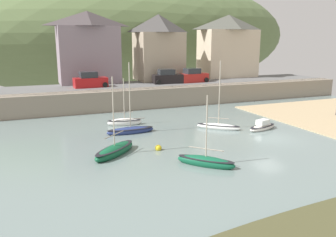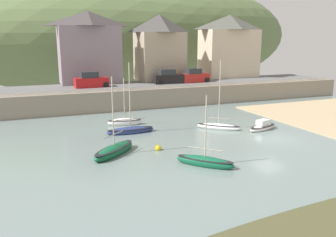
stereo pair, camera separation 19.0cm
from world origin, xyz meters
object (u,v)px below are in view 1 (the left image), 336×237
(waterfront_building_right, at_px, (228,46))
(fishing_boat_green, at_px, (218,126))
(waterfront_building_left, at_px, (88,47))
(sailboat_white_hull, at_px, (115,150))
(sailboat_nearest_shore, at_px, (262,127))
(waterfront_building_centre, at_px, (159,47))
(parked_car_end_of_row, at_px, (193,76))
(parked_car_by_wall, at_px, (168,77))
(parked_car_near_slipway, at_px, (90,81))
(rowboat_small_beached, at_px, (131,130))
(dinghy_open_wooden, at_px, (206,161))
(mooring_buoy, at_px, (158,148))
(sailboat_far_left, at_px, (125,122))

(waterfront_building_right, relative_size, fishing_boat_green, 1.47)
(waterfront_building_left, xyz_separation_m, waterfront_building_right, (21.88, 0.00, 0.04))
(sailboat_white_hull, xyz_separation_m, sailboat_nearest_shore, (14.55, 1.90, -0.03))
(waterfront_building_centre, bearing_deg, parked_car_end_of_row, -52.56)
(sailboat_nearest_shore, xyz_separation_m, parked_car_end_of_row, (1.64, 18.02, 2.94))
(waterfront_building_right, relative_size, parked_car_by_wall, 2.27)
(sailboat_white_hull, bearing_deg, sailboat_nearest_shore, -35.25)
(waterfront_building_centre, distance_m, parked_car_near_slipway, 12.45)
(waterfront_building_left, height_order, parked_car_end_of_row, waterfront_building_left)
(rowboat_small_beached, distance_m, parked_car_near_slipway, 14.89)
(sailboat_nearest_shore, bearing_deg, fishing_boat_green, 137.32)
(fishing_boat_green, xyz_separation_m, parked_car_end_of_row, (5.35, 16.26, 2.94))
(waterfront_building_centre, relative_size, parked_car_by_wall, 2.22)
(sailboat_white_hull, distance_m, dinghy_open_wooden, 6.82)
(waterfront_building_centre, relative_size, rowboat_small_beached, 1.45)
(rowboat_small_beached, xyz_separation_m, sailboat_white_hull, (-2.76, -5.35, 0.03))
(sailboat_white_hull, height_order, dinghy_open_wooden, sailboat_white_hull)
(dinghy_open_wooden, distance_m, parked_car_end_of_row, 27.06)
(waterfront_building_right, relative_size, parked_car_end_of_row, 2.26)
(rowboat_small_beached, relative_size, sailboat_nearest_shore, 1.79)
(fishing_boat_green, bearing_deg, waterfront_building_left, 152.82)
(waterfront_building_right, height_order, mooring_buoy, waterfront_building_right)
(waterfront_building_right, distance_m, mooring_buoy, 33.28)
(waterfront_building_left, distance_m, sailboat_far_left, 17.34)
(dinghy_open_wooden, height_order, parked_car_end_of_row, dinghy_open_wooden)
(waterfront_building_centre, height_order, fishing_boat_green, waterfront_building_centre)
(waterfront_building_right, distance_m, fishing_boat_green, 25.82)
(waterfront_building_right, height_order, rowboat_small_beached, waterfront_building_right)
(waterfront_building_left, xyz_separation_m, sailboat_nearest_shore, (11.94, -22.52, -6.99))
(sailboat_far_left, distance_m, sailboat_white_hull, 9.08)
(waterfront_building_centre, bearing_deg, dinghy_open_wooden, -104.85)
(waterfront_building_left, xyz_separation_m, mooring_buoy, (0.71, -24.66, -7.10))
(dinghy_open_wooden, distance_m, sailboat_nearest_shore, 11.48)
(fishing_boat_green, xyz_separation_m, dinghy_open_wooden, (-5.79, -8.23, 0.02))
(waterfront_building_right, bearing_deg, fishing_boat_green, -123.31)
(waterfront_building_left, bearing_deg, fishing_boat_green, -68.36)
(waterfront_building_left, distance_m, waterfront_building_centre, 10.14)
(waterfront_building_left, distance_m, fishing_boat_green, 23.40)
(waterfront_building_left, bearing_deg, rowboat_small_beached, -89.55)
(parked_car_by_wall, height_order, parked_car_end_of_row, same)
(dinghy_open_wooden, xyz_separation_m, parked_car_near_slipway, (-3.21, 24.49, 2.92))
(parked_car_end_of_row, distance_m, mooring_buoy, 24.12)
(rowboat_small_beached, bearing_deg, sailboat_nearest_shore, -17.08)
(waterfront_building_left, distance_m, mooring_buoy, 25.68)
(rowboat_small_beached, height_order, dinghy_open_wooden, rowboat_small_beached)
(parked_car_end_of_row, bearing_deg, waterfront_building_left, 155.61)
(sailboat_nearest_shore, bearing_deg, parked_car_by_wall, 79.79)
(waterfront_building_right, xyz_separation_m, rowboat_small_beached, (-21.73, -19.07, -7.03))
(waterfront_building_left, relative_size, sailboat_white_hull, 1.62)
(rowboat_small_beached, distance_m, sailboat_far_left, 3.21)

